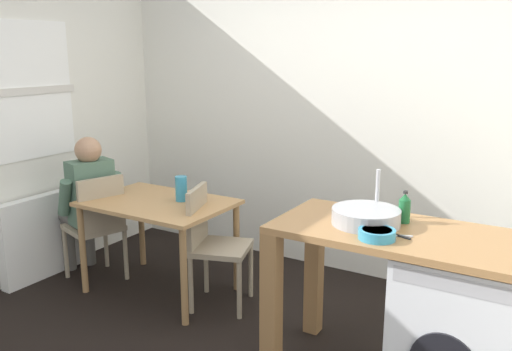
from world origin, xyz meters
TOP-DOWN VIEW (x-y plane):
  - wall_back at (0.00, 1.75)m, footprint 4.60×0.10m
  - radiator at (-2.02, 0.30)m, footprint 0.10×0.80m
  - dining_table at (-0.98, 0.57)m, footprint 1.10×0.76m
  - chair_person_seat at (-1.53, 0.45)m, footprint 0.50×0.50m
  - chair_opposite at (-0.50, 0.60)m, footprint 0.51×0.51m
  - seated_person at (-1.69, 0.50)m, footprint 0.56×0.54m
  - kitchen_counter at (0.80, 0.33)m, footprint 1.50×0.68m
  - washing_machine at (1.28, 0.33)m, footprint 0.60×0.61m
  - sink_basin at (0.75, 0.33)m, footprint 0.38×0.38m
  - tap at (0.75, 0.51)m, footprint 0.02×0.02m
  - bottle_tall_green at (0.92, 0.47)m, footprint 0.07×0.07m
  - mixing_bowl at (0.88, 0.13)m, footprint 0.19×0.19m
  - vase at (-0.83, 0.67)m, footprint 0.09×0.09m
  - scissors at (0.97, 0.23)m, footprint 0.15×0.06m

SIDE VIEW (x-z plane):
  - radiator at x=-2.02m, z-range 0.00..0.70m
  - washing_machine at x=1.28m, z-range 0.00..0.86m
  - chair_person_seat at x=-1.53m, z-range 0.06..0.96m
  - chair_opposite at x=-0.50m, z-range 0.06..0.96m
  - dining_table at x=-0.98m, z-range 0.27..1.01m
  - seated_person at x=-1.69m, z-range 0.07..1.27m
  - kitchen_counter at x=0.80m, z-range 0.30..1.22m
  - vase at x=-0.83m, z-range 0.74..0.93m
  - scissors at x=0.97m, z-range 0.92..0.93m
  - mixing_bowl at x=0.88m, z-range 0.92..0.98m
  - sink_basin at x=0.75m, z-range 0.92..1.01m
  - bottle_tall_green at x=0.92m, z-range 0.91..1.09m
  - tap at x=0.75m, z-range 0.92..1.20m
  - wall_back at x=0.00m, z-range 0.00..2.70m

